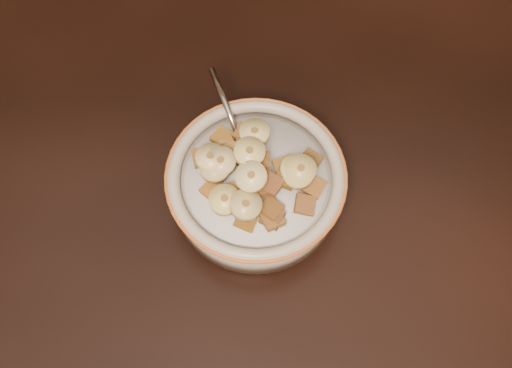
{
  "coord_description": "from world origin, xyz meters",
  "views": [
    {
      "loc": [
        0.09,
        -0.15,
        1.32
      ],
      "look_at": [
        0.09,
        0.1,
        0.78
      ],
      "focal_mm": 40.0,
      "sensor_mm": 36.0,
      "label": 1
    }
  ],
  "objects_px": {
    "cereal_bowl": "(256,188)",
    "spoon": "(246,154)",
    "chair": "(289,33)",
    "table": "(169,287)"
  },
  "relations": [
    {
      "from": "chair",
      "to": "spoon",
      "type": "distance_m",
      "value": 0.54
    },
    {
      "from": "spoon",
      "to": "table",
      "type": "bearing_deg",
      "value": 34.7
    },
    {
      "from": "table",
      "to": "spoon",
      "type": "relative_size",
      "value": 33.06
    },
    {
      "from": "chair",
      "to": "spoon",
      "type": "bearing_deg",
      "value": -121.89
    },
    {
      "from": "cereal_bowl",
      "to": "spoon",
      "type": "bearing_deg",
      "value": 111.36
    },
    {
      "from": "chair",
      "to": "cereal_bowl",
      "type": "height_order",
      "value": "chair"
    },
    {
      "from": "table",
      "to": "spoon",
      "type": "height_order",
      "value": "spoon"
    },
    {
      "from": "chair",
      "to": "spoon",
      "type": "relative_size",
      "value": 22.22
    },
    {
      "from": "table",
      "to": "spoon",
      "type": "bearing_deg",
      "value": 54.63
    },
    {
      "from": "spoon",
      "to": "cereal_bowl",
      "type": "bearing_deg",
      "value": 90.0
    }
  ]
}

